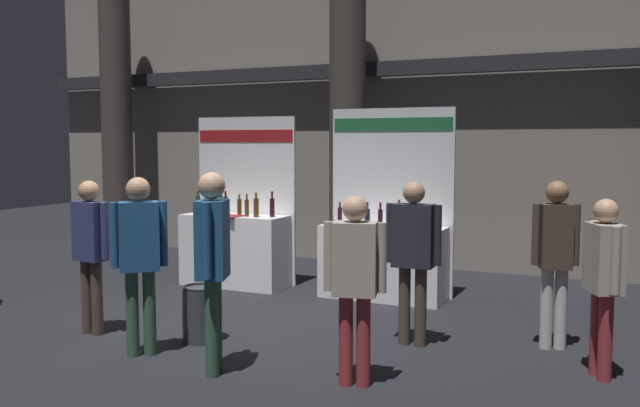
% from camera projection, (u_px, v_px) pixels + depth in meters
% --- Properties ---
extents(ground_plane, '(27.29, 27.29, 0.00)m').
position_uv_depth(ground_plane, '(208.00, 332.00, 7.50)').
color(ground_plane, black).
extents(hall_colonnade, '(13.65, 1.37, 6.04)m').
position_uv_depth(hall_colonnade, '(364.00, 91.00, 11.53)').
color(hall_colonnade, gray).
rests_on(hall_colonnade, ground_plane).
extents(exhibitor_booth_0, '(1.64, 0.72, 2.48)m').
position_uv_depth(exhibitor_booth_0, '(236.00, 243.00, 9.94)').
color(exhibitor_booth_0, white).
rests_on(exhibitor_booth_0, ground_plane).
extents(exhibitor_booth_1, '(1.75, 0.66, 2.57)m').
position_uv_depth(exhibitor_booth_1, '(384.00, 252.00, 9.12)').
color(exhibitor_booth_1, white).
rests_on(exhibitor_booth_1, ground_plane).
extents(trash_bin, '(0.39, 0.39, 0.60)m').
position_uv_depth(trash_bin, '(201.00, 313.00, 7.15)').
color(trash_bin, '#38383D').
rests_on(trash_bin, ground_plane).
extents(visitor_0, '(0.44, 0.43, 1.77)m').
position_uv_depth(visitor_0, '(139.00, 249.00, 6.60)').
color(visitor_0, '#33563D').
rests_on(visitor_0, ground_plane).
extents(visitor_4, '(0.37, 0.48, 1.61)m').
position_uv_depth(visitor_4, '(604.00, 273.00, 5.98)').
color(visitor_4, maroon).
rests_on(visitor_4, ground_plane).
extents(visitor_5, '(0.52, 0.24, 1.69)m').
position_uv_depth(visitor_5, '(90.00, 244.00, 7.37)').
color(visitor_5, '#47382D').
rests_on(visitor_5, ground_plane).
extents(visitor_6, '(0.58, 0.24, 1.71)m').
position_uv_depth(visitor_6, '(413.00, 248.00, 6.95)').
color(visitor_6, '#47382D').
rests_on(visitor_6, ground_plane).
extents(visitor_7, '(0.37, 0.50, 1.84)m').
position_uv_depth(visitor_7, '(213.00, 253.00, 6.07)').
color(visitor_7, '#33563D').
rests_on(visitor_7, ground_plane).
extents(visitor_8, '(0.53, 0.33, 1.65)m').
position_uv_depth(visitor_8, '(355.00, 274.00, 5.78)').
color(visitor_8, maroon).
rests_on(visitor_8, ground_plane).
extents(visitor_9, '(0.45, 0.31, 1.72)m').
position_uv_depth(visitor_9, '(555.00, 251.00, 6.83)').
color(visitor_9, silver).
rests_on(visitor_9, ground_plane).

